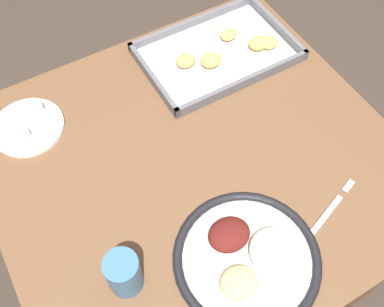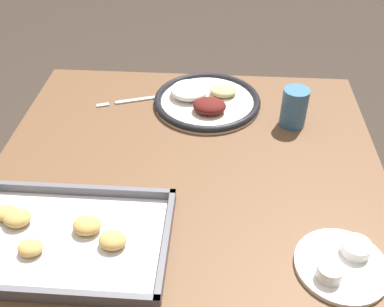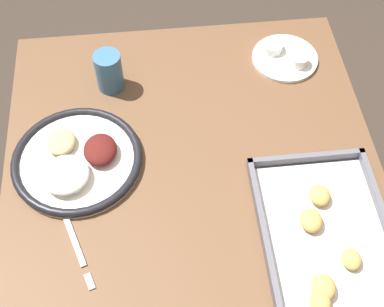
{
  "view_description": "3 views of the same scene",
  "coord_description": "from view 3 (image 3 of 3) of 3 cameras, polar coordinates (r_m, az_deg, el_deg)",
  "views": [
    {
      "loc": [
        -0.28,
        -0.47,
        1.61
      ],
      "look_at": [
        -0.01,
        0.0,
        0.76
      ],
      "focal_mm": 42.0,
      "sensor_mm": 36.0,
      "label": 1
    },
    {
      "loc": [
        -0.07,
        0.8,
        1.42
      ],
      "look_at": [
        -0.01,
        0.0,
        0.76
      ],
      "focal_mm": 42.0,
      "sensor_mm": 36.0,
      "label": 2
    },
    {
      "loc": [
        0.67,
        -0.07,
        1.74
      ],
      "look_at": [
        -0.01,
        0.0,
        0.76
      ],
      "focal_mm": 50.0,
      "sensor_mm": 36.0,
      "label": 3
    }
  ],
  "objects": [
    {
      "name": "saucer_plate",
      "position": [
        1.44,
        9.86,
        10.18
      ],
      "size": [
        0.17,
        0.17,
        0.04
      ],
      "color": "white",
      "rests_on": "dining_table"
    },
    {
      "name": "dinner_plate",
      "position": [
        1.23,
        -12.19,
        -0.7
      ],
      "size": [
        0.3,
        0.3,
        0.05
      ],
      "color": "white",
      "rests_on": "dining_table"
    },
    {
      "name": "ground_plane",
      "position": [
        1.87,
        0.03,
        -13.76
      ],
      "size": [
        8.0,
        8.0,
        0.0
      ],
      "primitive_type": "plane",
      "color": "#382D26"
    },
    {
      "name": "fork",
      "position": [
        1.15,
        -12.54,
        -8.79
      ],
      "size": [
        0.21,
        0.08,
        0.0
      ],
      "rotation": [
        0.0,
        0.0,
        0.33
      ],
      "color": "silver",
      "rests_on": "dining_table"
    },
    {
      "name": "dining_table",
      "position": [
        1.32,
        0.05,
        -4.24
      ],
      "size": [
        0.91,
        0.85,
        0.73
      ],
      "color": "brown",
      "rests_on": "ground_plane"
    },
    {
      "name": "drinking_cup",
      "position": [
        1.34,
        -8.84,
        8.64
      ],
      "size": [
        0.07,
        0.07,
        0.1
      ],
      "color": "#38668E",
      "rests_on": "dining_table"
    },
    {
      "name": "baking_tray",
      "position": [
        1.14,
        14.06,
        -8.96
      ],
      "size": [
        0.4,
        0.27,
        0.04
      ],
      "color": "#595960",
      "rests_on": "dining_table"
    }
  ]
}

